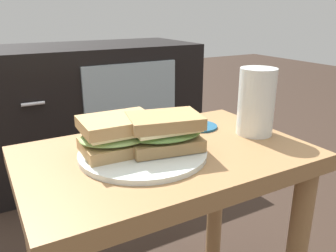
{
  "coord_description": "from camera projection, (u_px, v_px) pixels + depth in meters",
  "views": [
    {
      "loc": [
        -0.3,
        -0.55,
        0.72
      ],
      "look_at": [
        0.01,
        0.0,
        0.51
      ],
      "focal_mm": 36.67,
      "sensor_mm": 36.0,
      "label": 1
    }
  ],
  "objects": [
    {
      "name": "side_table",
      "position": [
        166.0,
        191.0,
        0.71
      ],
      "size": [
        0.56,
        0.36,
        0.46
      ],
      "color": "olive",
      "rests_on": "ground"
    },
    {
      "name": "tv_cabinet",
      "position": [
        89.0,
        110.0,
        1.57
      ],
      "size": [
        0.96,
        0.46,
        0.58
      ],
      "color": "black",
      "rests_on": "ground"
    },
    {
      "name": "plate",
      "position": [
        142.0,
        152.0,
        0.66
      ],
      "size": [
        0.24,
        0.24,
        0.01
      ],
      "primitive_type": "cylinder",
      "color": "silver",
      "rests_on": "side_table"
    },
    {
      "name": "sandwich_front",
      "position": [
        118.0,
        134.0,
        0.64
      ],
      "size": [
        0.15,
        0.11,
        0.07
      ],
      "color": "tan",
      "rests_on": "plate"
    },
    {
      "name": "sandwich_back",
      "position": [
        165.0,
        132.0,
        0.65
      ],
      "size": [
        0.16,
        0.12,
        0.07
      ],
      "color": "#9E7A4C",
      "rests_on": "plate"
    },
    {
      "name": "beer_glass",
      "position": [
        256.0,
        103.0,
        0.75
      ],
      "size": [
        0.08,
        0.08,
        0.15
      ],
      "color": "silver",
      "rests_on": "side_table"
    },
    {
      "name": "coaster",
      "position": [
        200.0,
        126.0,
        0.81
      ],
      "size": [
        0.08,
        0.08,
        0.01
      ],
      "primitive_type": "cylinder",
      "color": "navy",
      "rests_on": "side_table"
    }
  ]
}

